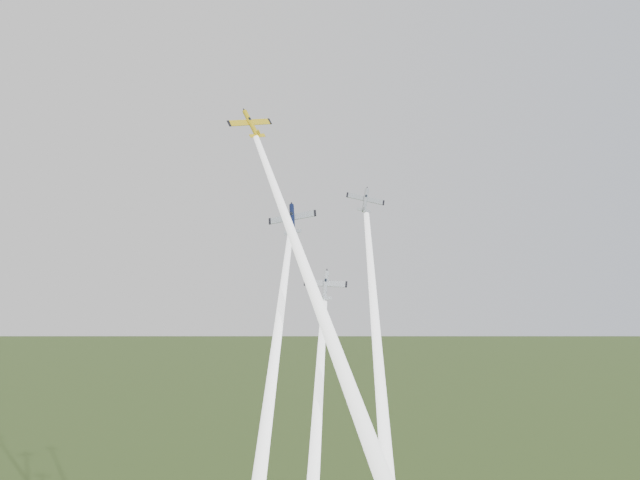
{
  "coord_description": "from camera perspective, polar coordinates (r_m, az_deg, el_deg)",
  "views": [
    {
      "loc": [
        -29.41,
        -129.18,
        87.92
      ],
      "look_at": [
        0.0,
        -6.0,
        92.0
      ],
      "focal_mm": 45.0,
      "sensor_mm": 36.0,
      "label": 1
    }
  ],
  "objects": [
    {
      "name": "smoke_trail_silver_right",
      "position": [
        116.84,
        4.39,
        -11.18
      ],
      "size": [
        11.17,
        44.95,
        57.12
      ],
      "primitive_type": null,
      "rotation": [
        -0.66,
        0.0,
        -0.2
      ],
      "color": "white"
    },
    {
      "name": "plane_yellow",
      "position": [
        135.6,
        -4.92,
        8.23
      ],
      "size": [
        9.84,
        7.55,
        7.94
      ],
      "primitive_type": null,
      "rotation": [
        0.91,
        -0.14,
        0.28
      ],
      "color": "yellow"
    },
    {
      "name": "plane_silver_right",
      "position": [
        139.33,
        3.24,
        2.85
      ],
      "size": [
        8.43,
        5.98,
        7.26
      ],
      "primitive_type": null,
      "rotation": [
        0.91,
        0.21,
        -0.2
      ],
      "color": "#A4ACB2"
    },
    {
      "name": "smoke_trail_silver_low",
      "position": [
        109.61,
        -0.45,
        -16.1
      ],
      "size": [
        13.47,
        34.27,
        44.29
      ],
      "primitive_type": null,
      "rotation": [
        -0.66,
        0.0,
        -0.32
      ],
      "color": "white"
    },
    {
      "name": "plane_silver_low",
      "position": [
        124.89,
        0.38,
        -3.24
      ],
      "size": [
        8.21,
        6.83,
        6.25
      ],
      "primitive_type": null,
      "rotation": [
        0.91,
        0.04,
        -0.32
      ],
      "color": "silver"
    },
    {
      "name": "smoke_trail_yellow",
      "position": [
        114.12,
        -0.34,
        -4.0
      ],
      "size": [
        14.0,
        40.65,
        52.39
      ],
      "primitive_type": null,
      "rotation": [
        -0.66,
        0.0,
        0.28
      ],
      "color": "white"
    },
    {
      "name": "plane_navy",
      "position": [
        135.29,
        -1.99,
        1.5
      ],
      "size": [
        8.82,
        8.83,
        8.54
      ],
      "primitive_type": null,
      "rotation": [
        0.91,
        -0.17,
        -0.35
      ],
      "color": "#0C1537"
    },
    {
      "name": "smoke_trail_navy",
      "position": [
        115.8,
        -3.65,
        -11.39
      ],
      "size": [
        16.21,
        38.61,
        50.63
      ],
      "primitive_type": null,
      "rotation": [
        -0.66,
        0.0,
        -0.35
      ],
      "color": "white"
    }
  ]
}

